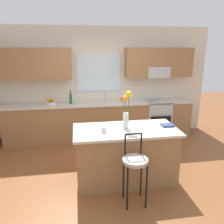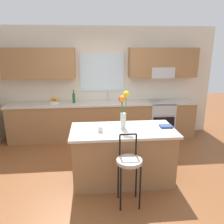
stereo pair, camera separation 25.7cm
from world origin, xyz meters
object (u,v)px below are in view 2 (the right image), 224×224
bar_stool_near (129,164)px  cookbook (166,126)px  flower_vase (123,107)px  bottle_olive_oil (74,98)px  oven_range (160,119)px  mug_ceramic (100,129)px  fruit_bowl_oranges (54,101)px  kitchen_island (123,155)px

bar_stool_near → cookbook: size_ratio=5.21×
flower_vase → bottle_olive_oil: 2.09m
flower_vase → bottle_olive_oil: (-0.92, 1.86, -0.23)m
flower_vase → bottle_olive_oil: flower_vase is taller
oven_range → bottle_olive_oil: (-2.14, 0.02, 0.59)m
flower_vase → mug_ceramic: 0.51m
oven_range → flower_vase: flower_vase is taller
fruit_bowl_oranges → bottle_olive_oil: (0.46, -0.01, 0.07)m
bar_stool_near → bottle_olive_oil: 2.72m
bar_stool_near → mug_ceramic: size_ratio=11.58×
oven_range → fruit_bowl_oranges: 2.65m
oven_range → bar_stool_near: (-1.22, -2.51, 0.18)m
bottle_olive_oil → cookbook: bearing=-48.8°
cookbook → mug_ceramic: bearing=-174.4°
cookbook → bottle_olive_oil: size_ratio=0.64×
bar_stool_near → oven_range: bearing=64.1°
flower_vase → fruit_bowl_oranges: (-1.38, 1.86, -0.30)m
oven_range → mug_ceramic: 2.57m
oven_range → cookbook: size_ratio=4.60×
bar_stool_near → flower_vase: bearing=89.5°
kitchen_island → bar_stool_near: (0.00, -0.63, 0.17)m
cookbook → fruit_bowl_oranges: (-2.10, 1.88, 0.04)m
oven_range → bottle_olive_oil: size_ratio=2.95×
oven_range → mug_ceramic: bearing=-129.1°
oven_range → bar_stool_near: size_ratio=0.88×
cookbook → flower_vase: bearing=178.5°
bar_stool_near → flower_vase: size_ratio=1.67×
flower_vase → mug_ceramic: bearing=-161.3°
oven_range → bar_stool_near: bar_stool_near is taller
fruit_bowl_oranges → bottle_olive_oil: size_ratio=0.77×
oven_range → bottle_olive_oil: bearing=179.3°
bar_stool_near → cookbook: bar_stool_near is taller
kitchen_island → fruit_bowl_oranges: bearing=125.9°
kitchen_island → bottle_olive_oil: size_ratio=5.45×
mug_ceramic → bottle_olive_oil: 2.06m
mug_ceramic → bottle_olive_oil: size_ratio=0.29×
kitchen_island → mug_ceramic: bearing=-167.3°
cookbook → fruit_bowl_oranges: bearing=138.2°
oven_range → kitchen_island: size_ratio=0.54×
flower_vase → cookbook: 0.80m
mug_ceramic → bottle_olive_oil: bottle_olive_oil is taller
bottle_olive_oil → flower_vase: bearing=-63.5°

